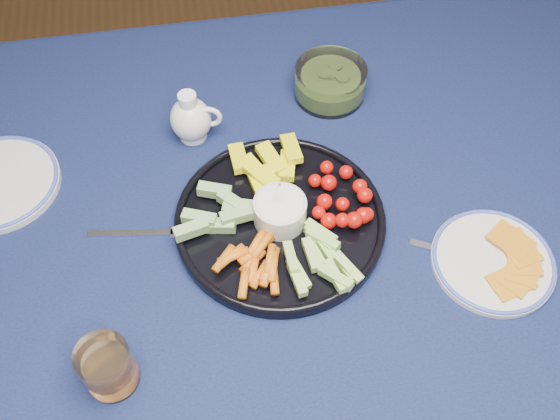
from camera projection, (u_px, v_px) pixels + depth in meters
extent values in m
plane|color=#54331D|center=(272.00, 388.00, 1.60)|extent=(4.00, 4.00, 0.00)
cylinder|color=#4E341A|center=(516.00, 141.00, 1.63)|extent=(0.07, 0.07, 0.70)
cube|color=#4E341A|center=(267.00, 237.00, 1.01)|extent=(1.60, 1.00, 0.04)
cube|color=#0D1437|center=(267.00, 229.00, 1.00)|extent=(1.66, 1.06, 0.01)
cube|color=#0D1437|center=(231.00, 73.00, 1.42)|extent=(1.66, 0.01, 0.30)
cylinder|color=black|center=(280.00, 222.00, 0.99)|extent=(0.33, 0.33, 0.01)
torus|color=black|center=(280.00, 218.00, 0.98)|extent=(0.33, 0.33, 0.01)
cylinder|color=silver|center=(280.00, 211.00, 0.97)|extent=(0.08, 0.08, 0.04)
cylinder|color=white|center=(280.00, 204.00, 0.95)|extent=(0.07, 0.07, 0.01)
cylinder|color=white|center=(193.00, 134.00, 1.10)|extent=(0.05, 0.05, 0.01)
ellipsoid|color=white|center=(191.00, 119.00, 1.07)|extent=(0.07, 0.07, 0.08)
cylinder|color=white|center=(188.00, 102.00, 1.04)|extent=(0.03, 0.03, 0.03)
torus|color=white|center=(210.00, 117.00, 1.06)|extent=(0.05, 0.02, 0.04)
torus|color=#4252BB|center=(189.00, 108.00, 1.05)|extent=(0.04, 0.04, 0.00)
cylinder|color=white|center=(330.00, 82.00, 1.14)|extent=(0.13, 0.13, 0.06)
cylinder|color=#4F6A1E|center=(330.00, 86.00, 1.15)|extent=(0.11, 0.11, 0.03)
cylinder|color=silver|center=(493.00, 262.00, 0.95)|extent=(0.19, 0.19, 0.01)
torus|color=#4252BB|center=(494.00, 260.00, 0.95)|extent=(0.19, 0.19, 0.01)
cylinder|color=white|center=(108.00, 367.00, 0.82)|extent=(0.07, 0.07, 0.08)
cylinder|color=orange|center=(111.00, 372.00, 0.83)|extent=(0.06, 0.06, 0.04)
cube|color=silver|center=(132.00, 233.00, 0.99)|extent=(0.14, 0.03, 0.00)
cube|color=silver|center=(182.00, 232.00, 0.99)|extent=(0.04, 0.03, 0.00)
cube|color=silver|center=(459.00, 255.00, 0.96)|extent=(0.14, 0.08, 0.00)
cube|color=silver|center=(517.00, 270.00, 0.95)|extent=(0.05, 0.04, 0.00)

